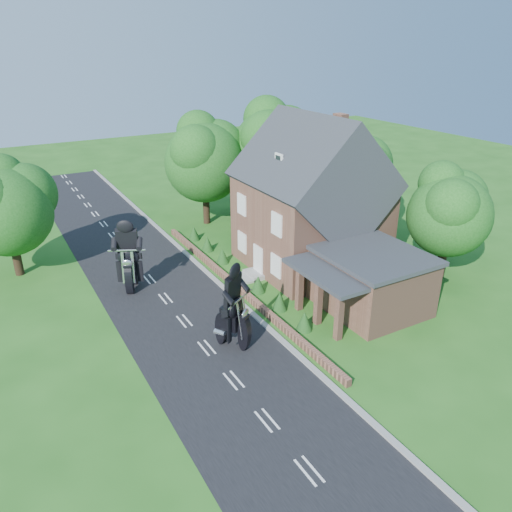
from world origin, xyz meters
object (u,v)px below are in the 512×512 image
garden_wall (236,286)px  motorcycle_lead (233,334)px  house (311,204)px  annex (369,280)px  motorcycle_follow (131,279)px

garden_wall → motorcycle_lead: (-3.01, -5.49, 0.50)m
house → annex: (-0.62, -6.80, -2.58)m
house → annex: house is taller
garden_wall → motorcycle_follow: motorcycle_follow is taller
motorcycle_lead → garden_wall: bearing=-151.2°
garden_wall → annex: (5.57, -5.80, 1.57)m
motorcycle_follow → motorcycle_lead: bearing=133.3°
motorcycle_lead → motorcycle_follow: 9.07m
motorcycle_lead → annex: bearing=145.5°
garden_wall → house: (6.19, 1.00, 4.14)m
motorcycle_lead → motorcycle_follow: size_ratio=1.00×
house → motorcycle_lead: size_ratio=6.84×
motorcycle_lead → motorcycle_follow: (-2.66, 8.67, -0.00)m
annex → motorcycle_follow: 14.43m
house → motorcycle_follow: 12.60m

